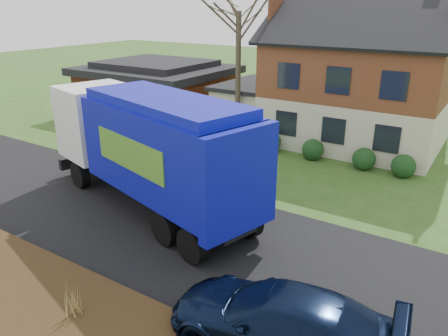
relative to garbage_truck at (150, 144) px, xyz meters
The scene contains 9 objects.
ground 3.31m from the garbage_truck, 28.72° to the right, with size 120.00×120.00×0.00m, color #30501A.
road 3.31m from the garbage_truck, 28.72° to the right, with size 80.00×7.00×0.02m, color black.
mulch_verge 6.98m from the garbage_truck, 74.16° to the right, with size 80.00×3.50×0.30m, color black.
main_house 13.41m from the garbage_truck, 75.81° to the left, with size 12.95×8.95×9.26m.
ranch_house 15.80m from the garbage_truck, 130.36° to the left, with size 9.80×8.20×3.70m.
garbage_truck is the anchor object (origin of this frame).
silver_sedan 5.90m from the garbage_truck, 148.89° to the left, with size 1.49×4.27×1.41m, color #B3B5BB.
navy_wagon 8.56m from the garbage_truck, 28.44° to the right, with size 2.16×5.32×1.55m, color black.
grass_clump_mid 6.88m from the garbage_truck, 65.65° to the right, with size 0.33×0.27×0.91m.
Camera 1 is at (8.85, -10.42, 7.53)m, focal length 35.00 mm.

